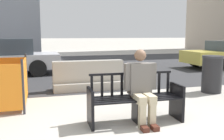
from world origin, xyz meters
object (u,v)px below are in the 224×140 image
street_bench (135,100)px  trash_bin (212,74)px  jersey_barrier_centre (89,78)px  car_sedan_mid (1,57)px  seated_person (141,85)px

street_bench → trash_bin: size_ratio=1.69×
street_bench → jersey_barrier_centre: bearing=95.9°
jersey_barrier_centre → trash_bin: trash_bin is taller
street_bench → trash_bin: (2.88, 1.59, 0.11)m
street_bench → car_sedan_mid: 7.05m
jersey_barrier_centre → trash_bin: (3.17, -1.28, 0.17)m
street_bench → jersey_barrier_centre: 2.89m
street_bench → seated_person: (0.09, -0.06, 0.29)m
street_bench → jersey_barrier_centre: street_bench is taller
street_bench → jersey_barrier_centre: size_ratio=0.85×
car_sedan_mid → jersey_barrier_centre: bearing=-51.6°
jersey_barrier_centre → car_sedan_mid: (-2.76, 3.48, 0.36)m
car_sedan_mid → trash_bin: car_sedan_mid is taller
street_bench → car_sedan_mid: size_ratio=0.38×
jersey_barrier_centre → car_sedan_mid: size_ratio=0.44×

